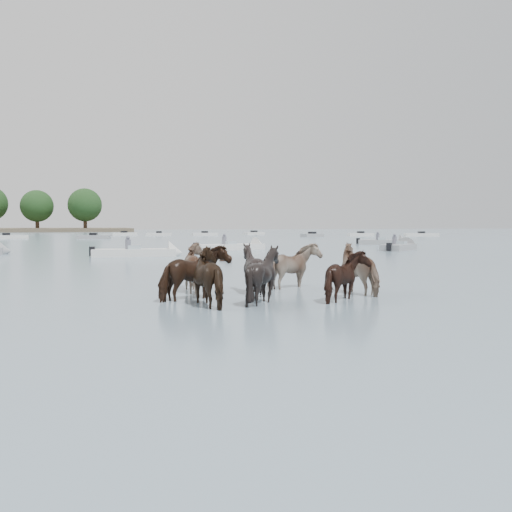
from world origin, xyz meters
name	(u,v)px	position (x,y,z in m)	size (l,w,h in m)	color
ground	(228,310)	(0.00, 0.00, 0.00)	(400.00, 400.00, 0.00)	slate
pony_herd	(264,274)	(1.64, 2.10, 0.64)	(7.32, 5.31, 1.70)	black
swimming_pony	(228,259)	(4.46, 16.72, 0.10)	(0.72, 0.44, 0.44)	black
motorboat_b	(147,253)	(0.66, 22.81, 0.22)	(5.96, 2.23, 1.92)	silver
motorboat_c	(238,247)	(8.69, 29.33, 0.22)	(6.51, 3.09, 1.92)	silver
motorboat_d	(402,247)	(21.27, 25.13, 0.23)	(4.77, 4.23, 1.92)	gray
motorboat_e	(388,242)	(26.68, 35.82, 0.23)	(5.40, 3.37, 1.92)	gray
distant_flotilla	(97,236)	(-1.13, 75.46, 0.26)	(108.32, 29.38, 0.93)	silver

